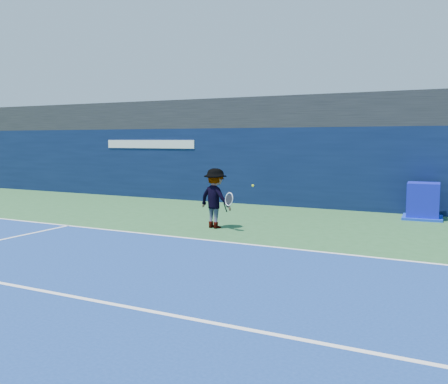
% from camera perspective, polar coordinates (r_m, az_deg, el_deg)
% --- Properties ---
extents(ground, '(80.00, 80.00, 0.00)m').
position_cam_1_polar(ground, '(10.09, -8.78, -8.70)').
color(ground, '#295B2F').
rests_on(ground, ground).
extents(baseline, '(24.00, 0.10, 0.01)m').
position_cam_1_polar(baseline, '(12.58, -0.75, -5.64)').
color(baseline, white).
rests_on(baseline, ground).
extents(service_line, '(24.00, 0.10, 0.01)m').
position_cam_1_polar(service_line, '(8.61, -16.72, -11.41)').
color(service_line, white).
rests_on(service_line, ground).
extents(stadium_band, '(36.00, 3.00, 1.20)m').
position_cam_1_polar(stadium_band, '(20.26, 10.60, 8.89)').
color(stadium_band, black).
rests_on(stadium_band, back_wall_assembly).
extents(back_wall_assembly, '(36.00, 1.03, 3.00)m').
position_cam_1_polar(back_wall_assembly, '(19.31, 9.63, 2.82)').
color(back_wall_assembly, '#091536').
rests_on(back_wall_assembly, ground).
extents(equipment_cart, '(1.29, 1.29, 1.17)m').
position_cam_1_polar(equipment_cart, '(17.30, 21.79, -1.11)').
color(equipment_cart, '#0C11AC').
rests_on(equipment_cart, ground).
extents(tennis_player, '(1.37, 0.93, 1.73)m').
position_cam_1_polar(tennis_player, '(14.38, -1.00, -0.72)').
color(tennis_player, silver).
rests_on(tennis_player, ground).
extents(tennis_ball, '(0.07, 0.07, 0.07)m').
position_cam_1_polar(tennis_ball, '(15.28, 3.32, 0.73)').
color(tennis_ball, '#BAD017').
rests_on(tennis_ball, ground).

